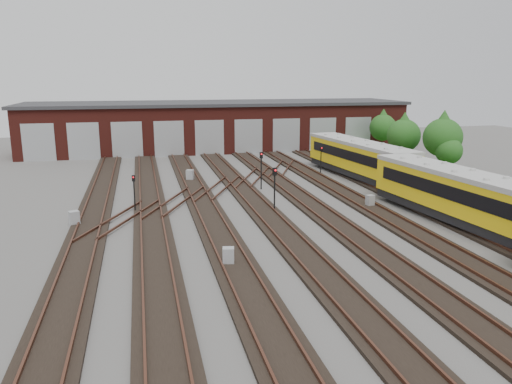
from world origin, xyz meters
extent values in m
plane|color=#4C4946|center=(0.00, 0.00, 0.00)|extent=(120.00, 120.00, 0.00)
cube|color=black|center=(-14.00, 0.00, 0.09)|extent=(2.40, 70.00, 0.18)
cube|color=#512D20|center=(-14.72, 0.00, 0.26)|extent=(0.10, 70.00, 0.15)
cube|color=#512D20|center=(-13.28, 0.00, 0.26)|extent=(0.10, 70.00, 0.15)
cube|color=black|center=(-10.00, 0.00, 0.09)|extent=(2.40, 70.00, 0.18)
cube|color=#512D20|center=(-10.72, 0.00, 0.26)|extent=(0.10, 70.00, 0.15)
cube|color=#512D20|center=(-9.28, 0.00, 0.26)|extent=(0.10, 70.00, 0.15)
cube|color=black|center=(-6.00, 0.00, 0.09)|extent=(2.40, 70.00, 0.18)
cube|color=#512D20|center=(-6.72, 0.00, 0.26)|extent=(0.10, 70.00, 0.15)
cube|color=#512D20|center=(-5.28, 0.00, 0.26)|extent=(0.10, 70.00, 0.15)
cube|color=black|center=(-2.00, 0.00, 0.09)|extent=(2.40, 70.00, 0.18)
cube|color=#512D20|center=(-2.72, 0.00, 0.26)|extent=(0.10, 70.00, 0.15)
cube|color=#512D20|center=(-1.28, 0.00, 0.26)|extent=(0.10, 70.00, 0.15)
cube|color=black|center=(2.00, 0.00, 0.09)|extent=(2.40, 70.00, 0.18)
cube|color=#512D20|center=(1.28, 0.00, 0.26)|extent=(0.10, 70.00, 0.15)
cube|color=#512D20|center=(2.72, 0.00, 0.26)|extent=(0.10, 70.00, 0.15)
cube|color=black|center=(6.00, 0.00, 0.09)|extent=(2.40, 70.00, 0.18)
cube|color=#512D20|center=(5.28, 0.00, 0.26)|extent=(0.10, 70.00, 0.15)
cube|color=#512D20|center=(6.72, 0.00, 0.26)|extent=(0.10, 70.00, 0.15)
cube|color=black|center=(10.00, 0.00, 0.09)|extent=(2.40, 70.00, 0.18)
cube|color=#512D20|center=(9.28, 0.00, 0.26)|extent=(0.10, 70.00, 0.15)
cube|color=#512D20|center=(10.72, 0.00, 0.26)|extent=(0.10, 70.00, 0.15)
cube|color=black|center=(14.00, 0.00, 0.09)|extent=(2.40, 70.00, 0.18)
cube|color=#512D20|center=(13.28, 0.00, 0.26)|extent=(0.10, 70.00, 0.15)
cube|color=#512D20|center=(-8.00, 10.00, 0.26)|extent=(5.40, 9.62, 0.15)
cube|color=#512D20|center=(-4.00, 14.00, 0.26)|extent=(5.40, 9.62, 0.15)
cube|color=#512D20|center=(0.00, 18.00, 0.26)|extent=(5.40, 9.62, 0.15)
cube|color=#512D20|center=(-12.00, 6.00, 0.26)|extent=(5.40, 9.62, 0.15)
cube|color=#512D20|center=(4.00, 22.00, 0.26)|extent=(5.40, 9.62, 0.15)
cube|color=#521A14|center=(0.00, 40.00, 3.00)|extent=(50.00, 12.00, 6.00)
cube|color=#2F2F31|center=(0.00, 40.00, 6.15)|extent=(51.00, 12.50, 0.40)
cube|color=#999B9E|center=(-22.00, 33.98, 2.20)|extent=(3.60, 0.12, 4.40)
cube|color=#999B9E|center=(-17.00, 33.98, 2.20)|extent=(3.60, 0.12, 4.40)
cube|color=#999B9E|center=(-12.00, 33.98, 2.20)|extent=(3.60, 0.12, 4.40)
cube|color=#999B9E|center=(-7.00, 33.98, 2.20)|extent=(3.60, 0.12, 4.40)
cube|color=#999B9E|center=(-2.00, 33.98, 2.20)|extent=(3.60, 0.12, 4.40)
cube|color=#999B9E|center=(3.00, 33.98, 2.20)|extent=(3.60, 0.12, 4.40)
cube|color=#999B9E|center=(8.00, 33.98, 2.20)|extent=(3.60, 0.12, 4.40)
cube|color=#999B9E|center=(13.00, 33.98, 2.20)|extent=(3.60, 0.12, 4.40)
cube|color=#999B9E|center=(18.00, 33.98, 2.20)|extent=(3.60, 0.12, 4.40)
cube|color=#1E4717|center=(19.00, 10.00, 0.03)|extent=(8.00, 55.00, 0.05)
cube|color=black|center=(10.00, 0.12, 0.65)|extent=(4.04, 16.17, 0.64)
cube|color=yellow|center=(10.00, 0.12, 2.14)|extent=(4.36, 16.20, 2.35)
cube|color=#B0AFAB|center=(10.00, 0.12, 3.48)|extent=(4.47, 16.21, 0.32)
cube|color=black|center=(8.60, -0.02, 2.41)|extent=(1.47, 14.02, 0.91)
cube|color=black|center=(11.40, 0.26, 2.41)|extent=(1.47, 14.02, 0.91)
cube|color=black|center=(10.00, 16.12, 0.65)|extent=(4.04, 16.17, 0.64)
cube|color=yellow|center=(10.00, 16.12, 2.14)|extent=(4.36, 16.20, 2.35)
cube|color=#B0AFAB|center=(10.00, 16.12, 3.48)|extent=(4.47, 16.21, 0.32)
cube|color=black|center=(8.60, 15.98, 2.41)|extent=(1.47, 14.02, 0.91)
cube|color=black|center=(11.40, 16.26, 2.41)|extent=(1.47, 14.02, 0.91)
cylinder|color=black|center=(-11.10, 8.19, 1.17)|extent=(0.09, 0.09, 2.33)
cube|color=black|center=(-11.10, 8.19, 2.56)|extent=(0.23, 0.15, 0.44)
sphere|color=#FF0E16|center=(-11.10, 8.11, 2.64)|extent=(0.11, 0.11, 0.11)
cylinder|color=black|center=(-0.32, 13.62, 1.38)|extent=(0.11, 0.11, 2.75)
cube|color=black|center=(-0.32, 13.62, 3.02)|extent=(0.28, 0.18, 0.54)
sphere|color=#FF0E16|center=(-0.32, 13.51, 3.13)|extent=(0.13, 0.13, 0.13)
cylinder|color=black|center=(-1.17, 6.03, 1.37)|extent=(0.11, 0.11, 2.73)
cube|color=black|center=(-1.17, 6.03, 3.02)|extent=(0.32, 0.24, 0.57)
sphere|color=#FF0E16|center=(-1.17, 5.92, 3.13)|extent=(0.14, 0.14, 0.14)
cylinder|color=black|center=(7.20, 18.95, 1.18)|extent=(0.10, 0.10, 2.35)
cube|color=black|center=(7.20, 18.95, 2.60)|extent=(0.28, 0.21, 0.50)
sphere|color=#FF0E16|center=(7.20, 18.85, 2.70)|extent=(0.12, 0.12, 0.12)
cube|color=#97999B|center=(-15.00, 5.60, 0.52)|extent=(0.78, 0.72, 1.04)
cube|color=#97999B|center=(-6.05, 18.55, 0.54)|extent=(0.81, 0.75, 1.08)
cube|color=#97999B|center=(-6.30, -3.68, 0.50)|extent=(0.68, 0.60, 0.99)
cube|color=#97999B|center=(9.60, 17.71, 0.57)|extent=(0.80, 0.72, 1.13)
cube|color=#97999B|center=(6.25, 5.72, 0.47)|extent=(0.65, 0.57, 0.95)
cylinder|color=#2F2415|center=(17.57, 21.26, 0.93)|extent=(0.25, 0.25, 1.85)
sphere|color=#1B4413|center=(17.57, 21.26, 3.39)|extent=(3.60, 3.60, 3.60)
cone|color=#1B4413|center=(17.57, 21.26, 4.68)|extent=(3.08, 3.08, 2.57)
cylinder|color=#2F2415|center=(20.31, 31.47, 0.88)|extent=(0.24, 0.24, 1.75)
sphere|color=#1B4413|center=(20.31, 31.47, 3.22)|extent=(3.41, 3.41, 3.41)
cone|color=#1B4413|center=(20.31, 31.47, 4.43)|extent=(2.92, 2.92, 2.44)
cylinder|color=#2F2415|center=(19.29, 16.66, 1.00)|extent=(0.22, 0.22, 2.00)
sphere|color=#1B4413|center=(19.29, 16.66, 3.67)|extent=(3.89, 3.89, 3.89)
cone|color=#1B4413|center=(19.29, 16.66, 5.06)|extent=(3.34, 3.34, 2.78)
cylinder|color=#2F2415|center=(19.26, 15.38, 0.68)|extent=(0.21, 0.21, 1.36)
sphere|color=#1B4413|center=(19.26, 15.38, 2.49)|extent=(2.65, 2.65, 2.65)
cone|color=#1B4413|center=(19.26, 15.38, 3.44)|extent=(2.27, 2.27, 1.89)
sphere|color=#1B4413|center=(19.16, 14.91, 0.67)|extent=(1.35, 1.35, 1.35)
sphere|color=#1B4413|center=(18.69, 28.82, 0.66)|extent=(1.32, 1.32, 1.32)
camera|label=1|loc=(-10.49, -27.97, 9.69)|focal=35.00mm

